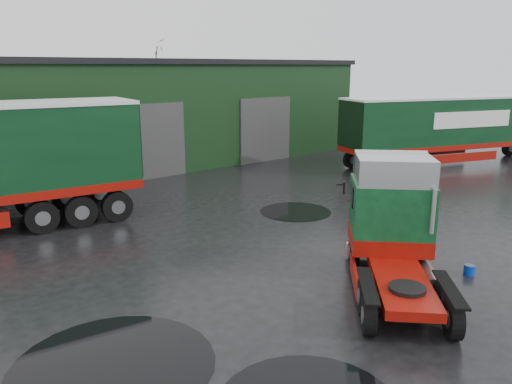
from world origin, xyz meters
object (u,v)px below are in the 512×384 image
(lorry_right, at_px, (439,131))
(tree_back_b, at_px, (145,92))
(wash_bucket, at_px, (469,270))
(hero_tractor, at_px, (400,233))
(warehouse, at_px, (104,112))

(lorry_right, distance_m, tree_back_b, 24.90)
(wash_bucket, height_order, tree_back_b, tree_back_b)
(hero_tractor, distance_m, wash_bucket, 3.32)
(warehouse, relative_size, wash_bucket, 105.52)
(tree_back_b, bearing_deg, hero_tractor, -106.77)
(hero_tractor, height_order, lorry_right, lorry_right)
(lorry_right, height_order, wash_bucket, lorry_right)
(warehouse, distance_m, wash_bucket, 23.67)
(warehouse, bearing_deg, tree_back_b, 51.34)
(tree_back_b, bearing_deg, lorry_right, -73.64)
(lorry_right, relative_size, wash_bucket, 52.06)
(warehouse, height_order, wash_bucket, warehouse)
(warehouse, relative_size, tree_back_b, 4.32)
(warehouse, xyz_separation_m, hero_tractor, (-1.93, -22.94, -1.39))
(warehouse, xyz_separation_m, lorry_right, (15.00, -13.84, -1.06))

